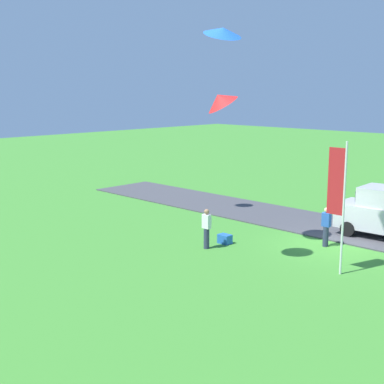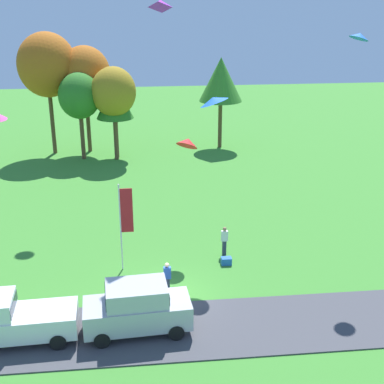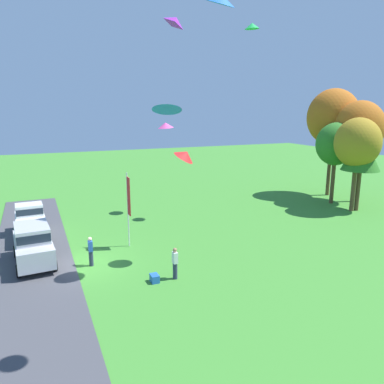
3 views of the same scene
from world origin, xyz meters
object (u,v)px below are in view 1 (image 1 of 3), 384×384
kite_delta_over_trees (220,100)px  kite_delta_high_left (223,31)px  flag_banner (339,191)px  cooler_box (225,239)px  person_watching_sky (326,227)px  person_beside_suv (207,228)px

kite_delta_over_trees → kite_delta_high_left: 3.17m
flag_banner → cooler_box: flag_banner is taller
cooler_box → kite_delta_high_left: bearing=122.9°
person_watching_sky → cooler_box: size_ratio=3.05×
person_beside_suv → person_watching_sky: bearing=-132.3°
person_beside_suv → kite_delta_high_left: bearing=-175.4°
flag_banner → kite_delta_high_left: kite_delta_high_left is taller
person_watching_sky → kite_delta_over_trees: kite_delta_over_trees is taller
person_beside_suv → flag_banner: (-5.44, -1.05, 2.19)m
person_watching_sky → flag_banner: bearing=126.1°
person_watching_sky → flag_banner: (-2.00, 2.75, 2.19)m
kite_delta_over_trees → person_watching_sky: bearing=-106.4°
person_watching_sky → cooler_box: (3.38, 2.68, -0.68)m
person_beside_suv → kite_delta_over_trees: 5.88m
flag_banner → kite_delta_over_trees: (3.52, 2.43, 3.19)m
flag_banner → kite_delta_over_trees: bearing=34.6°
person_beside_suv → kite_delta_over_trees: kite_delta_over_trees is taller
person_beside_suv → person_watching_sky: (-3.45, -3.79, 0.00)m
cooler_box → person_beside_suv: bearing=86.7°
cooler_box → person_watching_sky: bearing=-141.6°
person_beside_suv → kite_delta_over_trees: (-1.92, 1.39, 5.38)m
flag_banner → kite_delta_high_left: 7.49m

